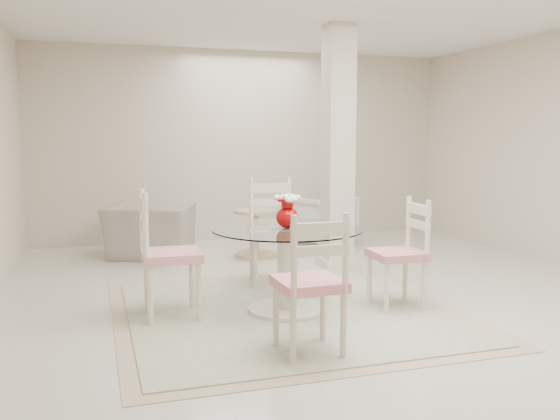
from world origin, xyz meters
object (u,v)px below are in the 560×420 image
object	(u,v)px
dining_chair_east	(404,245)
recliner_taupe	(150,231)
armchair_white	(322,220)
column	(338,148)
dining_table	(287,270)
red_vase	(288,211)
dining_chair_north	(272,223)
dining_chair_west	(162,245)
dining_chair_south	(313,274)
side_table	(256,235)

from	to	relation	value
dining_chair_east	recliner_taupe	bearing A→B (deg)	-144.74
armchair_white	column	bearing A→B (deg)	52.56
dining_table	armchair_white	size ratio (longest dim) A/B	1.67
red_vase	armchair_white	xyz separation A→B (m)	(1.46, 2.94, -0.53)
column	red_vase	distance (m)	1.97
dining_table	dining_chair_north	distance (m)	1.06
red_vase	dining_chair_west	distance (m)	1.06
dining_chair_east	dining_chair_south	distance (m)	1.44
column	dining_chair_west	distance (m)	2.65
dining_table	recliner_taupe	world-z (taller)	dining_table
dining_chair_south	dining_chair_east	bearing A→B (deg)	-144.57
dining_chair_west	recliner_taupe	distance (m)	2.60
dining_chair_south	dining_table	bearing A→B (deg)	-99.51
dining_chair_east	dining_chair_north	world-z (taller)	dining_chair_north
side_table	dining_chair_south	bearing A→B (deg)	-98.87
dining_chair_east	recliner_taupe	distance (m)	3.46
dining_chair_south	side_table	bearing A→B (deg)	-99.73
column	red_vase	bearing A→B (deg)	-125.33
dining_table	red_vase	xyz separation A→B (m)	(0.00, -0.00, 0.50)
column	dining_chair_north	world-z (taller)	column
dining_chair_east	armchair_white	size ratio (longest dim) A/B	1.40
dining_table	dining_chair_west	world-z (taller)	dining_chair_west
recliner_taupe	side_table	xyz separation A→B (m)	(1.25, -0.36, -0.05)
dining_chair_east	dining_chair_north	size ratio (longest dim) A/B	0.90
armchair_white	dining_chair_east	bearing A→B (deg)	58.62
red_vase	side_table	xyz separation A→B (m)	(0.37, 2.39, -0.60)
red_vase	recliner_taupe	size ratio (longest dim) A/B	0.29
dining_table	dining_chair_north	bearing A→B (deg)	80.58
dining_chair_south	recliner_taupe	bearing A→B (deg)	-79.97
dining_chair_south	red_vase	bearing A→B (deg)	-99.72
dining_chair_south	recliner_taupe	distance (m)	3.83
dining_chair_east	dining_chair_north	xyz separation A→B (m)	(-0.84, 1.17, 0.06)
column	dining_table	size ratio (longest dim) A/B	2.16
dining_chair_south	recliner_taupe	size ratio (longest dim) A/B	1.09
dining_chair_east	dining_chair_south	size ratio (longest dim) A/B	0.97
red_vase	recliner_taupe	bearing A→B (deg)	107.74
dining_chair_south	dining_chair_north	bearing A→B (deg)	-99.89
dining_chair_north	dining_chair_south	xyz separation A→B (m)	(-0.32, -2.02, -0.04)
dining_chair_north	armchair_white	world-z (taller)	dining_chair_north
dining_chair_west	recliner_taupe	world-z (taller)	dining_chair_west
dining_chair_east	recliner_taupe	size ratio (longest dim) A/B	1.06
dining_chair_south	side_table	distance (m)	3.45
dining_table	dining_chair_south	world-z (taller)	dining_chair_south
dining_chair_north	side_table	xyz separation A→B (m)	(0.21, 1.37, -0.35)
recliner_taupe	armchair_white	xyz separation A→B (m)	(2.34, 0.19, 0.02)
column	recliner_taupe	size ratio (longest dim) A/B	2.72
dining_table	dining_chair_north	size ratio (longest dim) A/B	1.07
armchair_white	red_vase	bearing A→B (deg)	40.62
red_vase	dining_chair_east	xyz separation A→B (m)	(1.00, -0.15, -0.32)
dining_table	armchair_white	distance (m)	3.28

